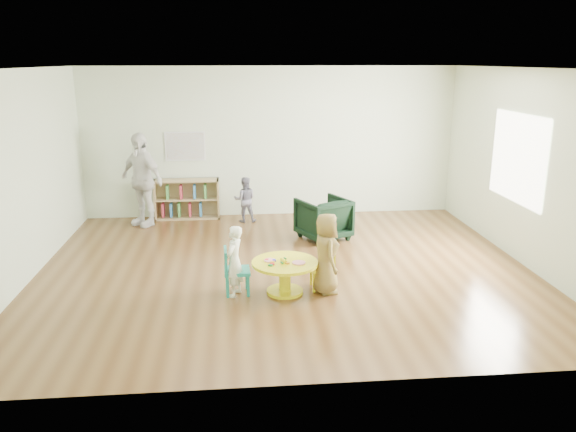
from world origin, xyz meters
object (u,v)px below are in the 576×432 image
(activity_table, at_px, (285,271))
(toddler, at_px, (245,200))
(armchair, at_px, (323,218))
(adult_caretaker, at_px, (141,180))
(kid_chair_right, at_px, (325,266))
(bookshelf, at_px, (186,199))
(child_left, at_px, (234,261))
(kid_chair_left, at_px, (233,270))
(child_right, at_px, (326,253))

(activity_table, distance_m, toddler, 3.39)
(armchair, height_order, adult_caretaker, adult_caretaker)
(kid_chair_right, distance_m, armchair, 2.14)
(activity_table, xyz_separation_m, bookshelf, (-1.53, 3.71, 0.07))
(kid_chair_right, height_order, bookshelf, bookshelf)
(child_left, bearing_deg, kid_chair_left, -145.84)
(armchair, distance_m, child_right, 2.27)
(activity_table, distance_m, child_right, 0.58)
(toddler, bearing_deg, kid_chair_right, 107.78)
(activity_table, relative_size, child_left, 0.92)
(bookshelf, distance_m, armchair, 2.81)
(kid_chair_right, height_order, child_right, child_right)
(kid_chair_right, height_order, adult_caretaker, adult_caretaker)
(armchair, relative_size, child_left, 0.83)
(kid_chair_left, distance_m, adult_caretaker, 3.71)
(child_left, distance_m, toddler, 3.39)
(activity_table, xyz_separation_m, child_right, (0.53, -0.02, 0.23))
(activity_table, xyz_separation_m, armchair, (0.85, 2.22, 0.05))
(kid_chair_right, relative_size, adult_caretaker, 0.34)
(child_left, bearing_deg, toddler, -160.83)
(armchair, bearing_deg, child_right, 57.03)
(child_right, bearing_deg, activity_table, 81.66)
(kid_chair_left, bearing_deg, adult_caretaker, -156.08)
(activity_table, relative_size, kid_chair_right, 1.48)
(activity_table, height_order, armchair, armchair)
(kid_chair_left, xyz_separation_m, bookshelf, (-0.88, 3.67, 0.04))
(activity_table, height_order, kid_chair_right, kid_chair_right)
(activity_table, distance_m, kid_chair_left, 0.66)
(activity_table, height_order, adult_caretaker, adult_caretaker)
(activity_table, height_order, child_left, child_left)
(child_right, relative_size, toddler, 1.25)
(armchair, height_order, child_left, child_left)
(bookshelf, xyz_separation_m, armchair, (2.38, -1.50, -0.02))
(bookshelf, relative_size, child_left, 1.30)
(kid_chair_left, relative_size, toddler, 0.72)
(child_left, xyz_separation_m, toddler, (0.20, 3.38, -0.04))
(kid_chair_right, bearing_deg, child_left, 94.90)
(child_right, bearing_deg, adult_caretaker, 33.98)
(toddler, bearing_deg, child_left, 87.60)
(kid_chair_left, bearing_deg, toddler, 173.98)
(adult_caretaker, bearing_deg, kid_chair_right, -9.43)
(armchair, relative_size, child_right, 0.73)
(bookshelf, xyz_separation_m, child_left, (0.89, -3.73, 0.09))
(kid_chair_right, xyz_separation_m, toddler, (-0.98, 3.26, 0.11))
(child_right, bearing_deg, child_left, 83.93)
(child_right, xyz_separation_m, adult_caretaker, (-2.80, 3.36, 0.31))
(child_right, height_order, adult_caretaker, adult_caretaker)
(kid_chair_right, bearing_deg, toddler, 15.65)
(kid_chair_right, xyz_separation_m, bookshelf, (-2.07, 3.61, 0.06))
(child_left, bearing_deg, child_right, 112.45)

